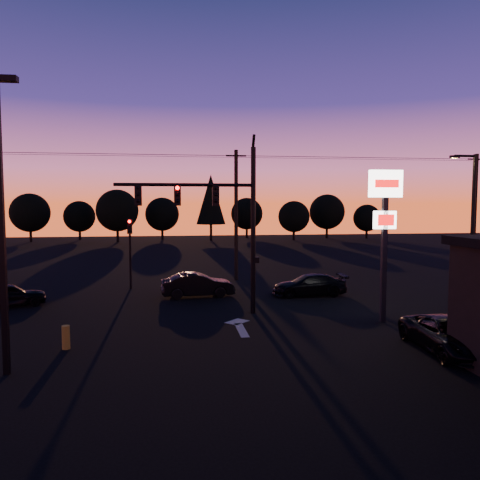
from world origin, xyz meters
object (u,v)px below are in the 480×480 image
object	(u,v)px
bollard	(66,337)
car_right	(309,285)
pylon_sign	(385,213)
traffic_signal_mast	(220,212)
secondary_signal	(130,243)
suv_parked	(449,335)
car_mid	(198,285)
parking_lot_light	(0,205)
car_left	(8,295)
streetlight	(471,220)

from	to	relation	value
bollard	car_right	xyz separation A→B (m)	(11.70, 8.46, 0.19)
bollard	pylon_sign	bearing A→B (deg)	9.11
traffic_signal_mast	secondary_signal	distance (m)	9.19
secondary_signal	pylon_sign	size ratio (longest dim) A/B	0.64
bollard	suv_parked	size ratio (longest dim) A/B	0.20
pylon_sign	bollard	size ratio (longest dim) A/B	7.82
secondary_signal	car_mid	size ratio (longest dim) A/B	1.05
parking_lot_light	bollard	bearing A→B (deg)	62.09
bollard	suv_parked	bearing A→B (deg)	-9.69
bollard	car_left	world-z (taller)	car_left
secondary_signal	car_right	xyz separation A→B (m)	(10.46, -3.65, -2.24)
streetlight	traffic_signal_mast	bearing A→B (deg)	-173.86
car_left	parking_lot_light	bearing A→B (deg)	174.20
car_right	suv_parked	xyz separation A→B (m)	(1.99, -10.79, -0.00)
parking_lot_light	bollard	world-z (taller)	parking_lot_light
parking_lot_light	car_left	xyz separation A→B (m)	(-3.28, 10.09, -4.65)
pylon_sign	bollard	bearing A→B (deg)	-170.89
traffic_signal_mast	car_left	size ratio (longest dim) A/B	2.36
traffic_signal_mast	parking_lot_light	size ratio (longest dim) A/B	0.94
traffic_signal_mast	bollard	distance (m)	8.91
bollard	streetlight	bearing A→B (deg)	16.91
car_mid	suv_parked	distance (m)	14.12
traffic_signal_mast	bollard	size ratio (longest dim) A/B	9.87
secondary_signal	suv_parked	bearing A→B (deg)	-49.26
pylon_sign	car_mid	world-z (taller)	pylon_sign
parking_lot_light	pylon_sign	size ratio (longest dim) A/B	1.34
pylon_sign	parking_lot_light	bearing A→B (deg)	-162.77
secondary_signal	car_left	bearing A→B (deg)	-142.78
parking_lot_light	streetlight	xyz separation A→B (m)	(21.41, 8.50, -0.85)
streetlight	car_mid	size ratio (longest dim) A/B	1.94
pylon_sign	traffic_signal_mast	bearing A→B (deg)	160.64
traffic_signal_mast	streetlight	xyz separation A→B (m)	(14.01, 1.51, -0.52)
streetlight	suv_parked	world-z (taller)	streetlight
car_left	suv_parked	world-z (taller)	car_left
parking_lot_light	suv_parked	size ratio (longest dim) A/B	2.06
traffic_signal_mast	bollard	bearing A→B (deg)	-143.07
car_left	bollard	bearing A→B (deg)	-173.35
traffic_signal_mast	car_left	bearing A→B (deg)	163.82
secondary_signal	car_left	world-z (taller)	secondary_signal
car_right	suv_parked	distance (m)	10.97
pylon_sign	bollard	distance (m)	14.14
secondary_signal	bollard	distance (m)	12.41
parking_lot_light	car_right	bearing A→B (deg)	39.89
streetlight	car_right	distance (m)	9.56
car_mid	car_right	distance (m)	6.45
car_left	traffic_signal_mast	bearing A→B (deg)	-130.00
parking_lot_light	car_left	size ratio (longest dim) A/B	2.52
parking_lot_light	pylon_sign	bearing A→B (deg)	17.23
secondary_signal	traffic_signal_mast	bearing A→B (deg)	-56.81
traffic_signal_mast	streetlight	bearing A→B (deg)	6.14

